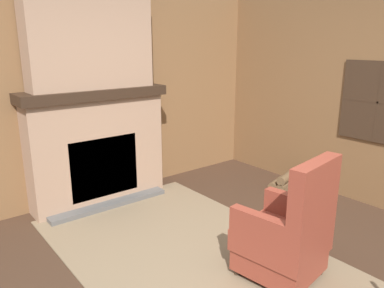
# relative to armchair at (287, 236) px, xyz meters

# --- Properties ---
(wood_panel_wall_left) EXTENTS (0.06, 5.47, 2.57)m
(wood_panel_wall_left) POSITION_rel_armchair_xyz_m (-2.58, -0.49, 0.91)
(wood_panel_wall_left) COLOR brown
(wood_panel_wall_left) RESTS_ON ground
(fireplace_hearth) EXTENTS (0.56, 1.68, 1.36)m
(fireplace_hearth) POSITION_rel_armchair_xyz_m (-2.37, -0.49, 0.30)
(fireplace_hearth) COLOR #9E7A60
(fireplace_hearth) RESTS_ON ground
(chimney_breast) EXTENTS (0.31, 1.39, 1.19)m
(chimney_breast) POSITION_rel_armchair_xyz_m (-2.38, -0.49, 1.58)
(chimney_breast) COLOR #9E7A60
(chimney_breast) RESTS_ON fireplace_hearth
(area_rug) EXTENTS (3.80, 1.91, 0.01)m
(area_rug) POSITION_rel_armchair_xyz_m (-0.39, -0.38, -0.37)
(area_rug) COLOR #7A664C
(area_rug) RESTS_ON ground
(armchair) EXTENTS (0.70, 0.67, 1.05)m
(armchair) POSITION_rel_armchair_xyz_m (0.00, 0.00, 0.00)
(armchair) COLOR brown
(armchair) RESTS_ON ground
(firewood_stack) EXTENTS (0.43, 0.44, 0.21)m
(firewood_stack) POSITION_rel_armchair_xyz_m (-1.20, 1.57, -0.30)
(firewood_stack) COLOR brown
(firewood_stack) RESTS_ON ground
(oil_lamp_vase) EXTENTS (0.11, 0.11, 0.28)m
(oil_lamp_vase) POSITION_rel_armchair_xyz_m (-2.41, -0.80, 1.08)
(oil_lamp_vase) COLOR #B24C42
(oil_lamp_vase) RESTS_ON fireplace_hearth
(storage_case) EXTENTS (0.16, 0.21, 0.13)m
(storage_case) POSITION_rel_armchair_xyz_m (-2.41, 0.01, 1.05)
(storage_case) COLOR brown
(storage_case) RESTS_ON fireplace_hearth
(decorative_plate_on_mantel) EXTENTS (0.06, 0.22, 0.22)m
(decorative_plate_on_mantel) POSITION_rel_armchair_xyz_m (-2.43, -0.50, 1.09)
(decorative_plate_on_mantel) COLOR red
(decorative_plate_on_mantel) RESTS_ON fireplace_hearth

